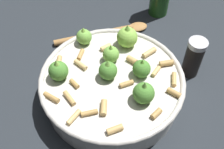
{
  "coord_description": "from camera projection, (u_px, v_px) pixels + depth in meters",
  "views": [
    {
      "loc": [
        -0.11,
        0.32,
        0.48
      ],
      "look_at": [
        0.0,
        0.0,
        0.07
      ],
      "focal_mm": 43.42,
      "sensor_mm": 36.0,
      "label": 1
    }
  ],
  "objects": [
    {
      "name": "ground_plane",
      "position": [
        112.0,
        95.0,
        0.59
      ],
      "size": [
        2.4,
        2.4,
        0.0
      ],
      "primitive_type": "plane",
      "color": "#23282D"
    },
    {
      "name": "cooking_pan",
      "position": [
        112.0,
        84.0,
        0.56
      ],
      "size": [
        0.3,
        0.3,
        0.12
      ],
      "color": "beige",
      "rests_on": "ground"
    },
    {
      "name": "pepper_shaker",
      "position": [
        193.0,
        58.0,
        0.6
      ],
      "size": [
        0.04,
        0.04,
        0.1
      ],
      "color": "black",
      "rests_on": "ground"
    },
    {
      "name": "wooden_spoon",
      "position": [
        107.0,
        33.0,
        0.71
      ],
      "size": [
        0.22,
        0.17,
        0.02
      ],
      "color": "#9E703D",
      "rests_on": "ground"
    }
  ]
}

